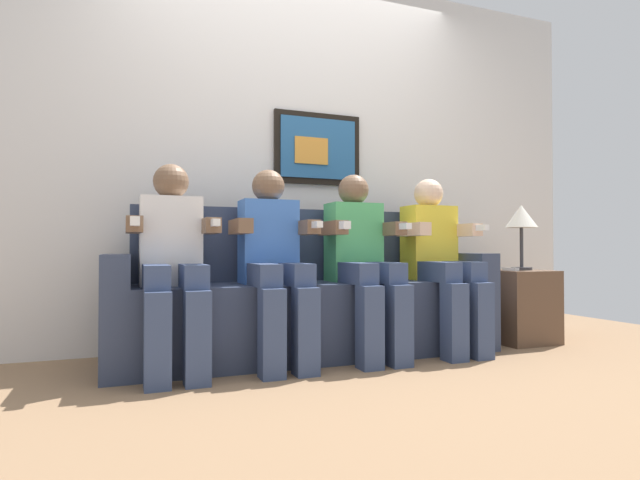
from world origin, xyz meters
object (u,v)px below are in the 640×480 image
object	(u,v)px
side_table_right	(519,306)
spare_remote_on_table	(510,269)
couch	(309,304)
table_lamp	(521,219)
person_rightmost	(439,256)
person_right_center	(362,256)
person_leftmost	(173,257)
person_left_center	(274,257)

from	to	relation	value
side_table_right	spare_remote_on_table	size ratio (longest dim) A/B	3.85
couch	side_table_right	world-z (taller)	couch
side_table_right	table_lamp	bearing A→B (deg)	26.92
person_rightmost	spare_remote_on_table	world-z (taller)	person_rightmost
person_rightmost	spare_remote_on_table	size ratio (longest dim) A/B	8.54
person_right_center	side_table_right	xyz separation A→B (m)	(1.24, 0.06, -0.36)
person_leftmost	spare_remote_on_table	distance (m)	2.25
person_left_center	table_lamp	bearing A→B (deg)	2.62
side_table_right	person_leftmost	bearing A→B (deg)	-178.49
table_lamp	spare_remote_on_table	distance (m)	0.37
person_right_center	spare_remote_on_table	bearing A→B (deg)	2.34
couch	person_left_center	size ratio (longest dim) A/B	2.10
person_leftmost	person_rightmost	xyz separation A→B (m)	(1.64, 0.00, -0.00)
table_lamp	couch	bearing A→B (deg)	176.91
person_leftmost	side_table_right	size ratio (longest dim) A/B	2.22
person_left_center	table_lamp	world-z (taller)	person_left_center
person_rightmost	table_lamp	distance (m)	0.79
side_table_right	table_lamp	xyz separation A→B (m)	(0.04, 0.02, 0.61)
table_lamp	side_table_right	bearing A→B (deg)	-153.08
person_left_center	person_right_center	xyz separation A→B (m)	(0.55, -0.00, 0.00)
couch	person_right_center	xyz separation A→B (m)	(0.27, -0.17, 0.29)
couch	person_rightmost	size ratio (longest dim) A/B	2.10
person_leftmost	spare_remote_on_table	size ratio (longest dim) A/B	8.54
person_leftmost	person_left_center	world-z (taller)	same
person_leftmost	spare_remote_on_table	xyz separation A→B (m)	(2.25, 0.05, -0.10)
couch	side_table_right	size ratio (longest dim) A/B	4.67
person_rightmost	side_table_right	xyz separation A→B (m)	(0.70, 0.06, -0.36)
couch	side_table_right	distance (m)	1.52
couch	person_left_center	xyz separation A→B (m)	(-0.27, -0.17, 0.29)
person_left_center	spare_remote_on_table	xyz separation A→B (m)	(1.70, 0.05, -0.10)
person_leftmost	side_table_right	world-z (taller)	person_leftmost
person_right_center	table_lamp	world-z (taller)	person_right_center
person_leftmost	person_left_center	size ratio (longest dim) A/B	1.00
person_leftmost	table_lamp	world-z (taller)	person_leftmost
person_left_center	spare_remote_on_table	size ratio (longest dim) A/B	8.54
couch	person_leftmost	size ratio (longest dim) A/B	2.10
couch	person_rightmost	xyz separation A→B (m)	(0.82, -0.17, 0.29)
person_right_center	side_table_right	bearing A→B (deg)	2.83
person_leftmost	person_rightmost	size ratio (longest dim) A/B	1.00
person_leftmost	side_table_right	distance (m)	2.36
person_rightmost	couch	bearing A→B (deg)	168.42
person_leftmost	person_rightmost	bearing A→B (deg)	0.02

